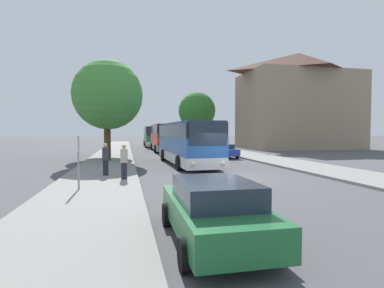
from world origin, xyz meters
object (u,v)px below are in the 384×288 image
bus_front (186,142)px  bus_stop_sign (78,156)px  bus_rear (152,136)px  tree_right_near (197,111)px  bus_middle (163,137)px  tree_left_far (106,102)px  parked_car_right_far (199,145)px  pedestrian_waiting_near (106,159)px  parked_car_left_curb (214,209)px  pedestrian_waiting_far (124,162)px  tree_left_near (108,95)px  parked_car_right_near (224,150)px

bus_front → bus_stop_sign: 11.56m
bus_rear → tree_right_near: tree_right_near is taller
bus_stop_sign → bus_rear: bearing=80.7°
bus_middle → tree_left_far: tree_left_far is taller
bus_front → tree_left_far: 10.88m
parked_car_right_far → pedestrian_waiting_near: pedestrian_waiting_near is taller
parked_car_left_curb → tree_left_far: bearing=99.8°
bus_rear → bus_middle: bearing=-87.0°
parked_car_left_curb → pedestrian_waiting_far: bearing=103.6°
bus_middle → bus_rear: 13.23m
bus_rear → tree_left_near: bearing=-100.9°
parked_car_right_near → tree_left_near: tree_left_near is taller
parked_car_right_far → bus_stop_sign: bus_stop_sign is taller
bus_stop_sign → tree_right_near: size_ratio=0.25×
parked_car_right_near → parked_car_right_far: bearing=-89.3°
parked_car_left_curb → tree_right_near: tree_right_near is taller
bus_middle → parked_car_right_far: 4.76m
bus_middle → bus_stop_sign: bearing=-104.0°
bus_middle → parked_car_right_far: bearing=-7.1°
parked_car_left_curb → bus_front: bearing=81.4°
tree_left_far → bus_middle: bearing=50.3°
bus_rear → pedestrian_waiting_near: bearing=-97.3°
parked_car_right_near → pedestrian_waiting_far: bearing=53.0°
pedestrian_waiting_far → tree_right_near: tree_right_near is taller
bus_front → bus_stop_sign: bearing=-125.9°
pedestrian_waiting_near → parked_car_right_near: bearing=-155.2°
tree_left_near → tree_right_near: 25.88m
tree_right_near → parked_car_left_curb: bearing=-102.9°
bus_front → bus_rear: (-0.17, 29.09, 0.07)m
parked_car_left_curb → tree_left_near: (-3.41, 19.21, 4.82)m
parked_car_left_curb → pedestrian_waiting_far: 9.18m
parked_car_right_near → pedestrian_waiting_near: 15.02m
bus_stop_sign → tree_left_near: tree_left_near is taller
bus_middle → pedestrian_waiting_near: bus_middle is taller
pedestrian_waiting_far → tree_right_near: size_ratio=0.20×
parked_car_right_near → pedestrian_waiting_far: pedestrian_waiting_far is taller
pedestrian_waiting_far → parked_car_right_far: bearing=-34.6°
parked_car_right_near → bus_middle: bearing=-66.1°
bus_rear → parked_car_left_curb: bus_rear is taller
parked_car_left_curb → bus_stop_sign: bus_stop_sign is taller
parked_car_right_far → tree_left_far: size_ratio=0.55×
bus_rear → parked_car_right_near: 24.45m
pedestrian_waiting_near → tree_left_far: tree_left_far is taller
bus_stop_sign → bus_front: bearing=55.8°
pedestrian_waiting_near → tree_left_near: 9.85m
bus_middle → parked_car_right_near: bus_middle is taller
parked_car_right_near → bus_front: bearing=47.7°
parked_car_right_far → bus_stop_sign: size_ratio=1.95×
bus_middle → tree_left_far: (-6.61, -7.96, 3.61)m
tree_left_far → pedestrian_waiting_near: bearing=-86.6°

